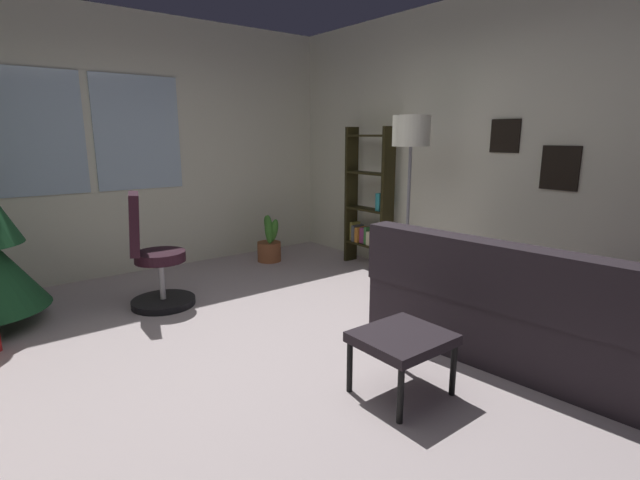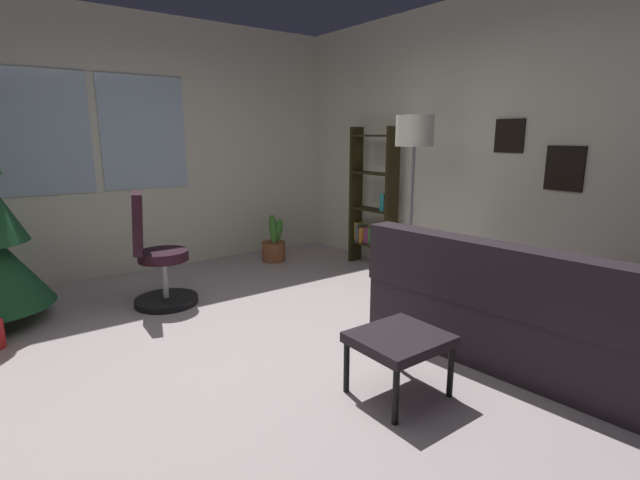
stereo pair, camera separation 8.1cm
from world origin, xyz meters
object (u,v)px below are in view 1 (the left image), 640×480
(bookshelf, at_px, (369,206))
(potted_plant, at_px, (270,244))
(couch, at_px, (543,314))
(footstool, at_px, (402,341))
(floor_lamp, at_px, (411,145))
(office_chair, at_px, (154,263))

(bookshelf, bearing_deg, potted_plant, 132.65)
(couch, bearing_deg, footstool, 168.02)
(bookshelf, height_order, floor_lamp, floor_lamp)
(office_chair, height_order, floor_lamp, floor_lamp)
(couch, xyz_separation_m, bookshelf, (0.65, 2.43, 0.41))
(footstool, distance_m, office_chair, 2.45)
(footstool, relative_size, floor_lamp, 0.30)
(footstool, relative_size, potted_plant, 0.87)
(couch, xyz_separation_m, office_chair, (-1.81, 2.61, 0.11))
(bookshelf, distance_m, potted_plant, 1.30)
(office_chair, distance_m, floor_lamp, 2.57)
(couch, height_order, bookshelf, bookshelf)
(couch, height_order, potted_plant, couch)
(office_chair, distance_m, bookshelf, 2.48)
(couch, distance_m, office_chair, 3.18)
(footstool, xyz_separation_m, floor_lamp, (1.46, 1.27, 1.09))
(bookshelf, height_order, potted_plant, bookshelf)
(office_chair, bearing_deg, potted_plant, 23.19)
(footstool, xyz_separation_m, office_chair, (-0.64, 2.36, 0.07))
(bookshelf, relative_size, potted_plant, 2.72)
(footstool, bearing_deg, potted_plant, 71.84)
(footstool, height_order, potted_plant, potted_plant)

